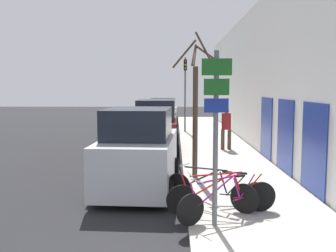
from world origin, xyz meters
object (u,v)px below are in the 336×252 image
(bicycle_0, at_px, (224,200))
(parked_car_1, at_px, (156,129))
(bicycle_1, at_px, (222,196))
(parked_car_3, at_px, (163,113))
(traffic_light, at_px, (185,84))
(street_tree, at_px, (196,109))
(signpost, at_px, (216,128))
(parked_car_2, at_px, (158,119))
(bicycle_2, at_px, (210,190))
(parked_car_0, at_px, (139,152))
(pedestrian_near, at_px, (226,125))

(bicycle_0, distance_m, parked_car_1, 8.60)
(bicycle_1, distance_m, parked_car_3, 19.53)
(bicycle_0, xyz_separation_m, traffic_light, (-0.41, 15.31, 2.50))
(street_tree, bearing_deg, bicycle_1, -82.99)
(signpost, xyz_separation_m, bicycle_0, (0.24, 0.43, -1.54))
(signpost, xyz_separation_m, parked_car_1, (-1.58, 8.82, -1.01))
(bicycle_1, xyz_separation_m, street_tree, (-0.40, 3.25, 1.66))
(parked_car_2, distance_m, parked_car_3, 5.42)
(parked_car_3, distance_m, traffic_light, 5.08)
(bicycle_0, height_order, bicycle_2, bicycle_2)
(bicycle_1, relative_size, parked_car_2, 0.53)
(parked_car_3, bearing_deg, bicycle_2, -83.44)
(bicycle_2, relative_size, parked_car_0, 0.45)
(parked_car_0, height_order, parked_car_3, parked_car_0)
(traffic_light, bearing_deg, parked_car_3, 108.56)
(bicycle_2, xyz_separation_m, traffic_light, (-0.18, 14.56, 2.50))
(signpost, relative_size, traffic_light, 0.75)
(pedestrian_near, height_order, traffic_light, traffic_light)
(parked_car_0, distance_m, street_tree, 2.13)
(signpost, distance_m, street_tree, 3.95)
(parked_car_0, bearing_deg, signpost, -57.61)
(bicycle_2, bearing_deg, traffic_light, 35.00)
(street_tree, bearing_deg, parked_car_2, 98.46)
(signpost, height_order, parked_car_2, signpost)
(bicycle_1, xyz_separation_m, parked_car_1, (-1.80, 8.12, 0.52))
(signpost, height_order, bicycle_0, signpost)
(bicycle_0, bearing_deg, signpost, 117.70)
(parked_car_2, xyz_separation_m, parked_car_3, (0.13, 5.42, -0.02))
(street_tree, bearing_deg, parked_car_1, 106.09)
(parked_car_2, relative_size, street_tree, 1.05)
(signpost, height_order, parked_car_1, signpost)
(bicycle_1, xyz_separation_m, bicycle_2, (-0.22, 0.48, -0.00))
(bicycle_0, bearing_deg, bicycle_2, -16.43)
(bicycle_1, xyz_separation_m, parked_car_2, (-2.00, 14.01, 0.44))
(bicycle_2, relative_size, traffic_light, 0.43)
(parked_car_3, height_order, pedestrian_near, parked_car_3)
(signpost, bearing_deg, parked_car_0, 119.37)
(signpost, xyz_separation_m, bicycle_2, (0.01, 1.18, -1.53))
(bicycle_0, relative_size, traffic_light, 0.44)
(street_tree, bearing_deg, traffic_light, 89.99)
(bicycle_0, xyz_separation_m, bicycle_2, (-0.23, 0.75, 0.01))
(bicycle_2, height_order, parked_car_1, parked_car_1)
(bicycle_0, xyz_separation_m, parked_car_2, (-2.01, 14.29, 0.45))
(parked_car_0, bearing_deg, street_tree, 29.33)
(parked_car_1, height_order, parked_car_2, parked_car_1)
(parked_car_2, height_order, parked_car_3, parked_car_2)
(bicycle_0, bearing_deg, parked_car_1, -20.96)
(bicycle_2, height_order, parked_car_0, parked_car_0)
(pedestrian_near, bearing_deg, parked_car_2, 103.81)
(pedestrian_near, relative_size, traffic_light, 0.40)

